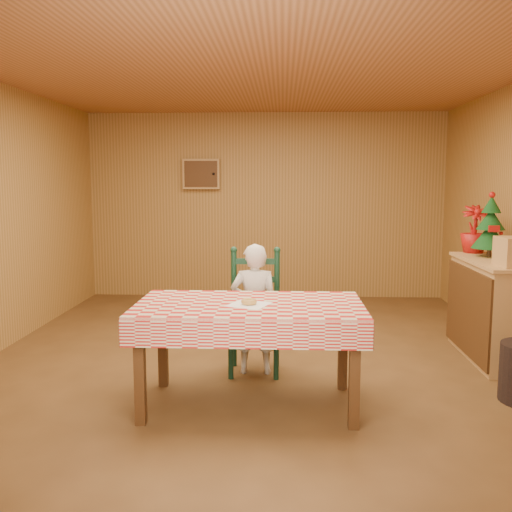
{
  "coord_description": "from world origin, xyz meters",
  "views": [
    {
      "loc": [
        0.25,
        -5.1,
        1.64
      ],
      "look_at": [
        0.0,
        0.2,
        0.95
      ],
      "focal_mm": 40.0,
      "sensor_mm": 36.0,
      "label": 1
    }
  ],
  "objects": [
    {
      "name": "dining_table",
      "position": [
        0.01,
        -1.06,
        0.69
      ],
      "size": [
        1.66,
        0.96,
        0.77
      ],
      "color": "#4F2E15",
      "rests_on": "ground"
    },
    {
      "name": "flower_arrangement",
      "position": [
        2.18,
        0.72,
        1.17
      ],
      "size": [
        0.28,
        0.28,
        0.48
      ],
      "primitive_type": "imported",
      "rotation": [
        0.0,
        0.0,
        -0.05
      ],
      "color": "#A9130F",
      "rests_on": "shelf_unit"
    },
    {
      "name": "donut",
      "position": [
        0.01,
        -1.11,
        0.79
      ],
      "size": [
        0.14,
        0.14,
        0.04
      ],
      "primitive_type": "torus",
      "rotation": [
        0.0,
        0.0,
        -0.2
      ],
      "color": "#C09345",
      "rests_on": "napkin"
    },
    {
      "name": "ground",
      "position": [
        0.0,
        0.0,
        0.0
      ],
      "size": [
        6.0,
        6.0,
        0.0
      ],
      "primitive_type": "plane",
      "color": "brown",
      "rests_on": "ground"
    },
    {
      "name": "cabin_walls",
      "position": [
        -0.0,
        0.53,
        1.83
      ],
      "size": [
        5.1,
        6.05,
        2.65
      ],
      "color": "#A6793C",
      "rests_on": "ground"
    },
    {
      "name": "napkin",
      "position": [
        0.01,
        -1.11,
        0.77
      ],
      "size": [
        0.34,
        0.34,
        0.0
      ],
      "primitive_type": "cube",
      "rotation": [
        0.0,
        0.0,
        -0.39
      ],
      "color": "white",
      "rests_on": "dining_table"
    },
    {
      "name": "seated_child",
      "position": [
        0.01,
        -0.33,
        0.56
      ],
      "size": [
        0.41,
        0.27,
        1.12
      ],
      "primitive_type": "imported",
      "rotation": [
        0.0,
        0.0,
        3.14
      ],
      "color": "silver",
      "rests_on": "ground"
    },
    {
      "name": "shelf_unit",
      "position": [
        2.22,
        0.17,
        0.47
      ],
      "size": [
        0.54,
        1.24,
        0.93
      ],
      "color": "tan",
      "rests_on": "ground"
    },
    {
      "name": "ladder_chair",
      "position": [
        0.01,
        -0.27,
        0.5
      ],
      "size": [
        0.44,
        0.4,
        1.08
      ],
      "color": "#10311D",
      "rests_on": "ground"
    },
    {
      "name": "christmas_tree",
      "position": [
        2.23,
        0.42,
        1.21
      ],
      "size": [
        0.34,
        0.34,
        0.62
      ],
      "color": "#4F2E15",
      "rests_on": "shelf_unit"
    }
  ]
}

